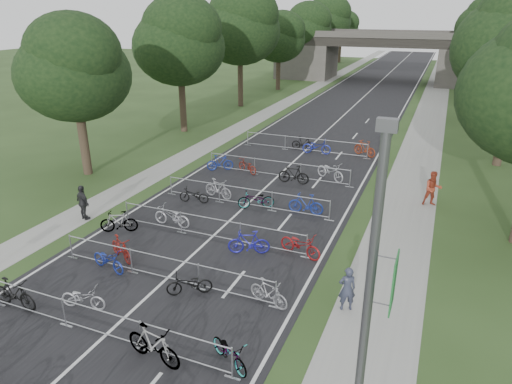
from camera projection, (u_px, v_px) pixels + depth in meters
road at (363, 98)px, 54.52m from camera, size 11.00×140.00×0.01m
sidewalk_right at (433, 103)px, 51.69m from camera, size 3.00×140.00×0.01m
sidewalk_left at (302, 94)px, 57.18m from camera, size 2.00×140.00×0.01m
lane_markings at (363, 98)px, 54.52m from camera, size 0.12×140.00×0.00m
overpass_bridge at (383, 56)px, 66.08m from camera, size 31.00×8.00×7.05m
lamppost at (368, 319)px, 8.80m from camera, size 0.61×0.65×8.21m
tree_left_0 at (74, 71)px, 26.91m from camera, size 6.72×6.72×10.25m
tree_left_1 at (180, 43)px, 36.90m from camera, size 7.56×7.56×11.53m
tree_left_2 at (240, 28)px, 46.89m from camera, size 8.40×8.40×12.81m
tree_right_2 at (501, 58)px, 39.03m from camera, size 6.16×6.16×9.39m
tree_left_3 at (279, 38)px, 57.79m from camera, size 6.72×6.72×10.25m
tree_right_3 at (494, 39)px, 48.96m from camera, size 7.17×7.17×10.93m
tree_left_4 at (307, 28)px, 67.79m from camera, size 7.56×7.56×11.53m
tree_right_4 at (489, 26)px, 58.89m from camera, size 8.18×8.18×12.47m
tree_left_5 at (327, 20)px, 77.78m from camera, size 8.40×8.40×12.81m
tree_right_5 at (482, 37)px, 69.92m from camera, size 6.16×6.16×9.39m
tree_left_6 at (342, 28)px, 88.68m from camera, size 6.72×6.72×10.25m
tree_right_6 at (480, 27)px, 79.85m from camera, size 7.17×7.17×10.93m
barrier_row_1 at (101, 324)px, 14.51m from camera, size 9.70×0.08×1.10m
barrier_row_2 at (164, 269)px, 17.60m from camera, size 9.70×0.08×1.10m
barrier_row_3 at (210, 228)px, 20.86m from camera, size 9.70×0.08×1.10m
barrier_row_4 at (245, 197)px, 24.29m from camera, size 9.70×0.08×1.10m
barrier_row_5 at (277, 169)px, 28.58m from camera, size 9.70×0.08×1.10m
barrier_row_6 at (305, 145)px, 33.73m from camera, size 9.70×0.08×1.10m
bike_4 at (14, 294)px, 15.98m from camera, size 1.92×0.56×1.15m
bike_5 at (83, 298)px, 15.99m from camera, size 1.76×0.89×0.88m
bike_6 at (153, 345)px, 13.49m from camera, size 2.11×0.90×1.23m
bike_7 at (230, 352)px, 13.42m from camera, size 1.81×1.41×0.91m
bike_8 at (108, 260)px, 18.34m from camera, size 1.91×1.02×0.95m
bike_9 at (121, 249)px, 19.10m from camera, size 1.79×1.25×1.06m
bike_10 at (189, 284)px, 16.77m from camera, size 1.75×1.40×0.89m
bike_11 at (269, 293)px, 16.17m from camera, size 1.72×0.92×0.99m
bike_12 at (119, 222)px, 21.50m from camera, size 1.81×1.22×1.07m
bike_13 at (172, 217)px, 22.07m from camera, size 2.00×0.77×1.04m
bike_14 at (249, 242)px, 19.56m from camera, size 1.88×1.12×1.09m
bike_15 at (300, 245)px, 19.41m from camera, size 2.13×1.25×1.06m
bike_16 at (194, 195)px, 24.82m from camera, size 1.74×0.86×0.88m
bike_17 at (218, 189)px, 25.40m from camera, size 1.91×0.90×1.11m
bike_18 at (256, 200)px, 24.08m from camera, size 2.03×1.47×1.02m
bike_19 at (306, 204)px, 23.41m from camera, size 1.87×0.60×1.11m
bike_20 at (220, 163)px, 29.81m from camera, size 1.74×1.33×1.05m
bike_21 at (247, 166)px, 29.40m from camera, size 1.84×1.37×0.92m
bike_22 at (294, 175)px, 27.52m from camera, size 1.93×0.61×1.15m
bike_23 at (330, 171)px, 28.13m from camera, size 2.25×1.76×1.14m
bike_25 at (303, 143)px, 34.21m from camera, size 1.77×0.62×1.04m
bike_26 at (317, 146)px, 33.26m from camera, size 2.16×0.98×1.10m
bike_27 at (365, 148)px, 32.72m from camera, size 1.91×1.39×1.14m
pedestrian_a at (347, 289)px, 15.80m from camera, size 0.72×0.62×1.68m
pedestrian_b at (433, 189)px, 24.31m from camera, size 1.10×0.96×1.91m
pedestrian_c at (83, 203)px, 22.67m from camera, size 1.15×0.78×1.81m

